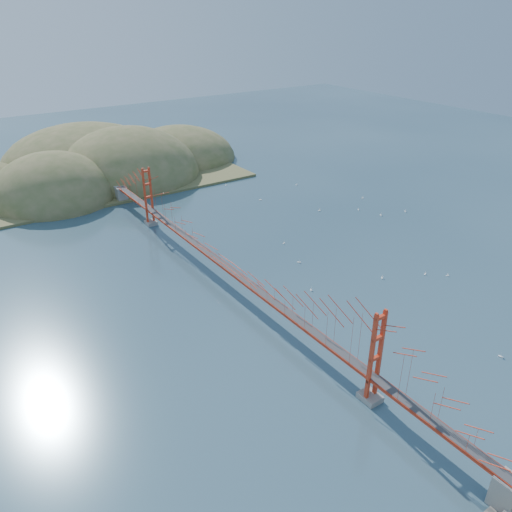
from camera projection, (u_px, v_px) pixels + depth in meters
ground at (229, 287)px, 77.83m from camera, size 320.00×320.00×0.00m
bridge at (228, 246)px, 74.80m from camera, size 2.20×94.40×12.00m
far_headlands at (99, 174)px, 129.46m from camera, size 84.00×58.00×25.00m
sailboat_13 at (425, 274)px, 81.34m from camera, size 0.59×0.59×0.66m
sailboat_7 at (260, 199)px, 112.15m from camera, size 0.69×0.69×0.74m
sailboat_17 at (319, 210)px, 106.34m from camera, size 0.63×0.51×0.74m
sailboat_16 at (299, 262)px, 85.07m from camera, size 0.69×0.69×0.72m
sailboat_15 at (297, 185)px, 121.39m from camera, size 0.47×0.56×0.66m
sailboat_0 at (311, 290)px, 76.82m from camera, size 0.51×0.56×0.63m
sailboat_5 at (405, 211)px, 105.94m from camera, size 0.59×0.62×0.70m
sailboat_3 at (284, 243)px, 91.86m from camera, size 0.54×0.47×0.61m
sailboat_9 at (381, 215)px, 104.04m from camera, size 0.64×0.65×0.74m
sailboat_10 at (501, 356)px, 62.32m from camera, size 0.62×0.65×0.73m
sailboat_14 at (382, 277)px, 80.21m from camera, size 0.63×0.63×0.67m
sailboat_2 at (448, 275)px, 80.93m from camera, size 0.55×0.55×0.59m
sailboat_12 at (226, 185)px, 121.18m from camera, size 0.52×0.43×0.60m
sailboat_8 at (363, 198)px, 113.09m from camera, size 0.60×0.51×0.69m
sailboat_4 at (358, 210)px, 106.66m from camera, size 0.62×0.62×0.65m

